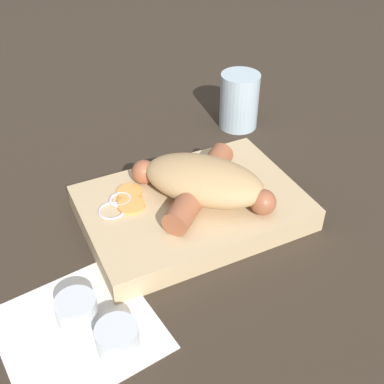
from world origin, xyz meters
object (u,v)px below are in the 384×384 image
(food_tray, at_px, (192,208))
(condiment_cup_near, at_px, (77,311))
(condiment_cup_far, at_px, (118,339))
(sausage, at_px, (201,186))
(drink_glass, at_px, (239,101))
(bread_roll, at_px, (204,180))

(food_tray, height_order, condiment_cup_near, food_tray)
(food_tray, relative_size, condiment_cup_far, 6.40)
(sausage, distance_m, condiment_cup_near, 0.21)
(condiment_cup_near, height_order, drink_glass, drink_glass)
(food_tray, height_order, sausage, sausage)
(bread_roll, xyz_separation_m, sausage, (-0.00, -0.00, -0.01))
(food_tray, distance_m, condiment_cup_far, 0.20)
(food_tray, distance_m, sausage, 0.03)
(food_tray, xyz_separation_m, sausage, (0.01, -0.00, 0.03))
(condiment_cup_far, distance_m, drink_glass, 0.45)
(sausage, height_order, condiment_cup_near, sausage)
(bread_roll, height_order, sausage, bread_roll)
(bread_roll, height_order, drink_glass, drink_glass)
(sausage, bearing_deg, condiment_cup_far, -138.70)
(food_tray, bearing_deg, condiment_cup_far, -136.21)
(food_tray, distance_m, drink_glass, 0.25)
(sausage, xyz_separation_m, drink_glass, (0.16, 0.18, -0.00))
(bread_roll, distance_m, condiment_cup_far, 0.22)
(bread_roll, distance_m, drink_glass, 0.23)
(condiment_cup_near, bearing_deg, bread_roll, 25.66)
(bread_roll, bearing_deg, condiment_cup_near, -154.34)
(sausage, relative_size, condiment_cup_near, 3.56)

